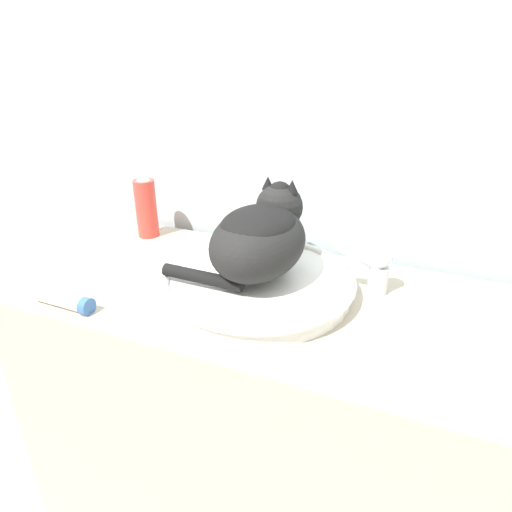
{
  "coord_description": "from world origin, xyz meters",
  "views": [
    {
      "loc": [
        0.28,
        -0.56,
        1.4
      ],
      "look_at": [
        -0.06,
        0.25,
        0.99
      ],
      "focal_mm": 32.0,
      "sensor_mm": 36.0,
      "label": 1
    }
  ],
  "objects": [
    {
      "name": "spray_bottle_trigger",
      "position": [
        -0.48,
        0.44,
        0.97
      ],
      "size": [
        0.06,
        0.06,
        0.19
      ],
      "color": "#DB3D33",
      "rests_on": "vanity_counter"
    },
    {
      "name": "sink_basin",
      "position": [
        -0.06,
        0.26,
        0.91
      ],
      "size": [
        0.43,
        0.43,
        0.05
      ],
      "color": "white",
      "rests_on": "vanity_counter"
    },
    {
      "name": "deodorant_stick",
      "position": [
        -0.07,
        0.44,
        0.97
      ],
      "size": [
        0.05,
        0.05,
        0.16
      ],
      "color": "white",
      "rests_on": "vanity_counter"
    },
    {
      "name": "cat",
      "position": [
        -0.06,
        0.27,
        1.02
      ],
      "size": [
        0.29,
        0.29,
        0.19
      ],
      "rotation": [
        0.0,
        0.0,
        1.49
      ],
      "color": "black",
      "rests_on": "sink_basin"
    },
    {
      "name": "cream_tube",
      "position": [
        -0.41,
        0.04,
        0.9
      ],
      "size": [
        0.14,
        0.04,
        0.04
      ],
      "rotation": [
        0.0,
        0.0,
        -0.02
      ],
      "color": "silver",
      "rests_on": "vanity_counter"
    },
    {
      "name": "wall_back",
      "position": [
        0.0,
        0.58,
        1.2
      ],
      "size": [
        8.0,
        0.05,
        2.4
      ],
      "color": "silver",
      "rests_on": "ground_plane"
    },
    {
      "name": "faucet",
      "position": [
        0.18,
        0.36,
        0.96
      ],
      "size": [
        0.12,
        0.08,
        0.13
      ],
      "rotation": [
        0.0,
        0.0,
        -2.74
      ],
      "color": "silver",
      "rests_on": "vanity_counter"
    },
    {
      "name": "vanity_counter",
      "position": [
        0.0,
        0.26,
        0.44
      ],
      "size": [
        1.22,
        0.52,
        0.89
      ],
      "color": "#B2A893",
      "rests_on": "ground_plane"
    }
  ]
}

